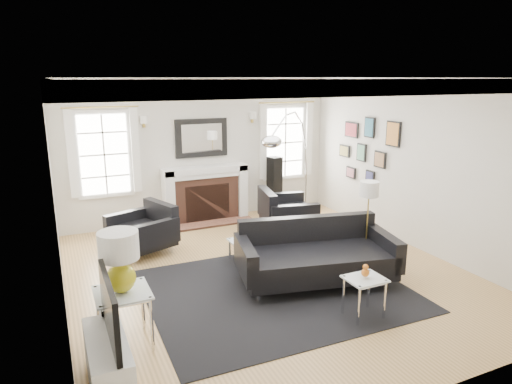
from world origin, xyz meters
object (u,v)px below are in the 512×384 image
sofa (315,256)px  gourd_lamp (119,258)px  arc_floor_lamp (291,168)px  armchair_right (284,213)px  armchair_left (145,231)px  coffee_table (259,244)px  fireplace (206,194)px

sofa → gourd_lamp: gourd_lamp is taller
gourd_lamp → arc_floor_lamp: size_ratio=0.29×
sofa → gourd_lamp: (-2.69, -0.51, 0.62)m
gourd_lamp → armchair_right: bearing=37.6°
armchair_right → arc_floor_lamp: size_ratio=0.50×
armchair_left → armchair_right: size_ratio=1.03×
arc_floor_lamp → armchair_left: bearing=173.6°
coffee_table → armchair_left: bearing=140.6°
gourd_lamp → fireplace: bearing=60.1°
armchair_left → coffee_table: bearing=-39.4°
armchair_left → coffee_table: (1.49, -1.22, -0.05)m
armchair_right → arc_floor_lamp: (0.02, -0.18, 0.87)m
coffee_table → arc_floor_lamp: (1.06, 0.94, 0.94)m
fireplace → coffee_table: bearing=-89.0°
armchair_left → arc_floor_lamp: 2.71m
sofa → gourd_lamp: bearing=-169.3°
arc_floor_lamp → coffee_table: bearing=-138.4°
fireplace → coffee_table: (0.04, -2.42, -0.23)m
fireplace → gourd_lamp: 4.44m
armchair_left → coffee_table: size_ratio=1.55×
armchair_left → gourd_lamp: bearing=-106.0°
sofa → armchair_right: (0.59, 2.02, -0.00)m
armchair_left → gourd_lamp: size_ratio=1.81×
arc_floor_lamp → sofa: bearing=-108.4°
armchair_right → gourd_lamp: gourd_lamp is taller
fireplace → armchair_right: (1.08, -1.30, -0.16)m
armchair_right → armchair_left: bearing=177.6°
armchair_right → fireplace: bearing=129.7°
gourd_lamp → arc_floor_lamp: arc_floor_lamp is taller
fireplace → gourd_lamp: bearing=-119.9°
coffee_table → arc_floor_lamp: bearing=41.6°
armchair_left → armchair_right: bearing=-2.4°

